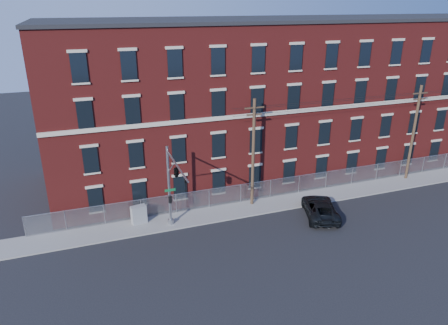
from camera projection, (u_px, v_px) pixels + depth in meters
name	position (u px, v px, depth m)	size (l,w,h in m)	color
ground	(256.00, 238.00, 33.26)	(140.00, 140.00, 0.00)	black
sidewalk	(346.00, 191.00, 41.38)	(65.00, 3.00, 0.12)	gray
mill_building	(306.00, 94.00, 46.28)	(55.30, 14.32, 16.30)	maroon
chain_link_fence	(339.00, 177.00, 42.16)	(59.06, 0.06, 1.85)	#A5A8AD
traffic_signal_mast	(175.00, 177.00, 31.34)	(0.90, 6.75, 7.00)	#9EA0A5
utility_pole_near	(253.00, 151.00, 36.86)	(1.80, 0.28, 10.00)	#463423
utility_pole_mid	(414.00, 132.00, 42.50)	(1.80, 0.28, 10.00)	#463423
overhead_wires	(420.00, 95.00, 41.12)	(40.00, 0.62, 0.62)	black
pickup_truck	(320.00, 208.00, 36.51)	(2.59, 5.62, 1.56)	black
utility_cabinet	(139.00, 215.00, 35.11)	(1.27, 0.63, 1.58)	gray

